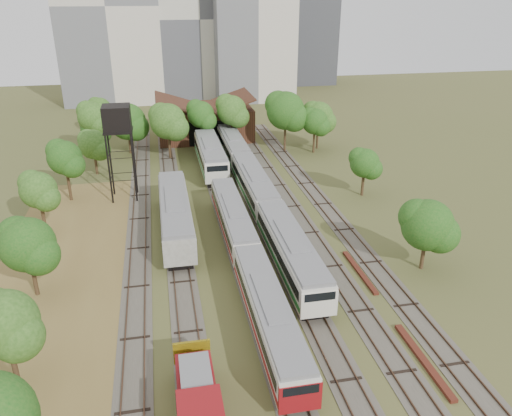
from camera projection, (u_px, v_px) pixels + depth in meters
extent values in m
plane|color=#475123|center=(301.00, 346.00, 36.75)|extent=(240.00, 240.00, 0.00)
cube|color=brown|center=(61.00, 311.00, 40.70)|extent=(14.00, 60.00, 0.04)
cube|color=#4C473D|center=(139.00, 219.00, 57.04)|extent=(2.60, 80.00, 0.06)
cube|color=#472D1E|center=(133.00, 219.00, 56.88)|extent=(0.08, 80.00, 0.14)
cube|color=#472D1E|center=(146.00, 218.00, 57.14)|extent=(0.08, 80.00, 0.14)
cube|color=#4C473D|center=(175.00, 216.00, 57.76)|extent=(2.60, 80.00, 0.06)
cube|color=#472D1E|center=(168.00, 216.00, 57.60)|extent=(0.08, 80.00, 0.14)
cube|color=#472D1E|center=(181.00, 215.00, 57.85)|extent=(0.08, 80.00, 0.14)
cube|color=#4C473D|center=(226.00, 212.00, 58.84)|extent=(2.60, 80.00, 0.06)
cube|color=#472D1E|center=(220.00, 212.00, 58.67)|extent=(0.08, 80.00, 0.14)
cube|color=#472D1E|center=(232.00, 211.00, 58.93)|extent=(0.08, 80.00, 0.14)
cube|color=#4C473D|center=(259.00, 209.00, 59.55)|extent=(2.60, 80.00, 0.06)
cube|color=#472D1E|center=(253.00, 209.00, 59.39)|extent=(0.08, 80.00, 0.14)
cube|color=#472D1E|center=(265.00, 208.00, 59.65)|extent=(0.08, 80.00, 0.14)
cube|color=#4C473D|center=(291.00, 207.00, 60.27)|extent=(2.60, 80.00, 0.06)
cube|color=#472D1E|center=(286.00, 206.00, 60.11)|extent=(0.08, 80.00, 0.14)
cube|color=#472D1E|center=(297.00, 205.00, 60.36)|extent=(0.08, 80.00, 0.14)
cube|color=#4C473D|center=(323.00, 204.00, 60.99)|extent=(2.60, 80.00, 0.06)
cube|color=#472D1E|center=(317.00, 204.00, 60.82)|extent=(0.08, 80.00, 0.14)
cube|color=#472D1E|center=(329.00, 203.00, 61.08)|extent=(0.08, 80.00, 0.14)
cube|color=black|center=(269.00, 330.00, 37.86)|extent=(1.99, 15.64, 0.72)
cube|color=silver|center=(269.00, 314.00, 37.26)|extent=(2.62, 17.00, 2.26)
cube|color=black|center=(269.00, 311.00, 37.15)|extent=(2.68, 15.64, 0.77)
cube|color=slate|center=(269.00, 299.00, 36.75)|extent=(2.41, 16.66, 0.32)
cube|color=maroon|center=(269.00, 321.00, 37.52)|extent=(2.68, 16.66, 0.41)
cube|color=maroon|center=(300.00, 398.00, 29.72)|extent=(2.66, 0.25, 2.03)
cube|color=black|center=(233.00, 230.00, 53.58)|extent=(1.99, 15.64, 0.72)
cube|color=silver|center=(233.00, 218.00, 52.99)|extent=(2.62, 17.00, 2.26)
cube|color=black|center=(233.00, 215.00, 52.88)|extent=(2.68, 15.64, 0.77)
cube|color=slate|center=(233.00, 207.00, 52.47)|extent=(2.41, 16.66, 0.32)
cube|color=maroon|center=(233.00, 223.00, 53.24)|extent=(2.68, 16.66, 0.41)
cube|color=black|center=(290.00, 267.00, 46.43)|extent=(2.20, 15.64, 0.80)
cube|color=silver|center=(291.00, 251.00, 45.77)|extent=(2.91, 17.00, 2.50)
cube|color=black|center=(291.00, 248.00, 45.65)|extent=(2.97, 15.64, 0.85)
cube|color=slate|center=(291.00, 237.00, 45.19)|extent=(2.67, 16.66, 0.36)
cube|color=#1B6E27|center=(290.00, 258.00, 46.05)|extent=(2.97, 16.66, 0.45)
cube|color=silver|center=(319.00, 304.00, 38.22)|extent=(2.95, 0.25, 2.25)
cube|color=black|center=(254.00, 197.00, 62.15)|extent=(2.20, 15.64, 0.80)
cube|color=silver|center=(254.00, 184.00, 61.49)|extent=(2.91, 17.00, 2.50)
cube|color=black|center=(254.00, 182.00, 61.37)|extent=(2.97, 15.64, 0.85)
cube|color=slate|center=(254.00, 173.00, 60.92)|extent=(2.67, 16.66, 0.36)
cube|color=#1B6E27|center=(254.00, 190.00, 61.77)|extent=(2.97, 16.66, 0.45)
cube|color=black|center=(233.00, 155.00, 77.87)|extent=(2.20, 15.64, 0.80)
cube|color=silver|center=(232.00, 145.00, 77.21)|extent=(2.91, 17.00, 2.50)
cube|color=black|center=(232.00, 143.00, 77.09)|extent=(2.97, 15.64, 0.85)
cube|color=slate|center=(232.00, 136.00, 76.64)|extent=(2.67, 16.66, 0.36)
cube|color=#1B6E27|center=(232.00, 149.00, 77.49)|extent=(2.97, 16.66, 0.45)
cube|color=black|center=(211.00, 167.00, 72.43)|extent=(2.44, 14.72, 0.89)
cube|color=silver|center=(210.00, 155.00, 71.70)|extent=(3.21, 16.00, 2.77)
cube|color=black|center=(210.00, 153.00, 71.56)|extent=(3.27, 14.72, 0.94)
cube|color=slate|center=(210.00, 144.00, 71.06)|extent=(2.96, 15.68, 0.40)
cube|color=#1B6E27|center=(211.00, 160.00, 72.01)|extent=(3.27, 15.68, 0.50)
cube|color=silver|center=(217.00, 174.00, 64.61)|extent=(3.25, 0.25, 2.49)
cube|color=black|center=(198.00, 407.00, 30.76)|extent=(2.05, 7.20, 0.84)
cube|color=maroon|center=(196.00, 384.00, 31.03)|extent=(2.33, 4.40, 1.40)
cube|color=black|center=(200.00, 411.00, 27.51)|extent=(2.56, 2.47, 0.84)
cube|color=gold|center=(192.00, 352.00, 33.88)|extent=(2.51, 0.20, 1.68)
cube|color=slate|center=(196.00, 374.00, 29.70)|extent=(1.86, 3.60, 0.19)
cube|color=black|center=(176.00, 228.00, 53.83)|extent=(2.34, 16.56, 0.85)
cube|color=gray|center=(175.00, 214.00, 53.13)|extent=(3.08, 18.00, 2.66)
cube|color=black|center=(175.00, 211.00, 53.00)|extent=(3.14, 16.56, 0.90)
cube|color=slate|center=(174.00, 201.00, 52.52)|extent=(2.84, 17.64, 0.38)
cylinder|color=black|center=(109.00, 170.00, 59.65)|extent=(0.21, 0.21, 8.57)
cylinder|color=black|center=(134.00, 169.00, 60.17)|extent=(0.21, 0.21, 8.57)
cylinder|color=black|center=(111.00, 163.00, 62.25)|extent=(0.21, 0.21, 8.57)
cylinder|color=black|center=(134.00, 161.00, 62.77)|extent=(0.21, 0.21, 8.57)
cube|color=black|center=(118.00, 131.00, 59.45)|extent=(3.37, 3.37, 0.20)
cube|color=black|center=(117.00, 118.00, 58.83)|extent=(3.21, 3.21, 2.89)
cube|color=#592519|center=(423.00, 360.00, 35.11)|extent=(0.53, 7.96, 0.27)
cube|color=#592519|center=(360.00, 272.00, 46.15)|extent=(0.48, 7.62, 0.25)
cube|color=#391F15|center=(205.00, 122.00, 87.57)|extent=(16.00, 11.00, 5.50)
cube|color=#391F15|center=(181.00, 104.00, 85.51)|extent=(8.45, 11.55, 2.96)
cube|color=#391F15|center=(227.00, 102.00, 86.95)|extent=(8.45, 11.55, 2.96)
cube|color=black|center=(208.00, 133.00, 82.90)|extent=(6.40, 0.15, 4.12)
cylinder|color=#382616|center=(13.00, 360.00, 32.61)|extent=(0.36, 0.36, 3.72)
sphere|color=#165015|center=(4.00, 323.00, 31.46)|extent=(4.35, 4.35, 4.35)
cylinder|color=#382616|center=(34.00, 275.00, 42.15)|extent=(0.36, 0.36, 3.81)
sphere|color=#165015|center=(27.00, 245.00, 40.97)|extent=(4.56, 4.56, 4.56)
cylinder|color=#382616|center=(43.00, 217.00, 52.90)|extent=(0.36, 0.36, 3.94)
sphere|color=#165015|center=(38.00, 190.00, 51.68)|extent=(3.84, 3.84, 3.84)
cylinder|color=#382616|center=(69.00, 184.00, 61.38)|extent=(0.36, 0.36, 4.34)
sphere|color=#165015|center=(65.00, 158.00, 60.03)|extent=(4.15, 4.15, 4.15)
cylinder|color=#382616|center=(96.00, 163.00, 70.38)|extent=(0.36, 0.36, 3.42)
sphere|color=#165015|center=(93.00, 144.00, 69.32)|extent=(4.10, 4.10, 4.10)
cylinder|color=#382616|center=(97.00, 145.00, 78.30)|extent=(0.36, 0.36, 3.43)
sphere|color=#165015|center=(95.00, 129.00, 77.24)|extent=(4.34, 4.34, 4.34)
cylinder|color=#382616|center=(102.00, 125.00, 89.49)|extent=(0.36, 0.36, 3.69)
sphere|color=#165015|center=(100.00, 109.00, 88.34)|extent=(4.06, 4.06, 4.06)
cylinder|color=#382616|center=(96.00, 141.00, 77.66)|extent=(0.36, 0.36, 4.88)
sphere|color=#165015|center=(93.00, 117.00, 76.15)|extent=(4.57, 4.57, 4.57)
cylinder|color=#382616|center=(130.00, 141.00, 79.37)|extent=(0.36, 0.36, 4.04)
sphere|color=#165015|center=(128.00, 122.00, 78.11)|extent=(5.75, 5.75, 5.75)
cylinder|color=#382616|center=(169.00, 144.00, 76.84)|extent=(0.36, 0.36, 4.57)
sphere|color=#165015|center=(168.00, 121.00, 75.42)|extent=(5.44, 5.44, 5.44)
cylinder|color=#382616|center=(202.00, 137.00, 80.13)|extent=(0.36, 0.36, 4.74)
sphere|color=#165015|center=(201.00, 115.00, 78.66)|extent=(4.23, 4.23, 4.23)
cylinder|color=#382616|center=(232.00, 134.00, 81.33)|extent=(0.36, 0.36, 5.02)
sphere|color=#165015|center=(232.00, 110.00, 79.77)|extent=(4.77, 4.77, 4.77)
cylinder|color=#382616|center=(285.00, 135.00, 80.38)|extent=(0.36, 0.36, 5.16)
sphere|color=#165015|center=(286.00, 111.00, 78.78)|extent=(6.04, 6.04, 6.04)
cylinder|color=#382616|center=(317.00, 136.00, 81.80)|extent=(0.36, 0.36, 4.17)
sphere|color=#165015|center=(318.00, 117.00, 80.51)|extent=(4.81, 4.81, 4.81)
cylinder|color=#382616|center=(423.00, 252.00, 46.27)|extent=(0.36, 0.36, 3.54)
sphere|color=#165015|center=(427.00, 225.00, 45.18)|extent=(4.74, 4.74, 4.74)
cylinder|color=#382616|center=(363.00, 183.00, 63.04)|extent=(0.36, 0.36, 3.39)
sphere|color=#165015|center=(365.00, 163.00, 62.00)|extent=(3.67, 3.67, 3.67)
cylinder|color=#382616|center=(314.00, 140.00, 79.76)|extent=(0.36, 0.36, 3.98)
sphere|color=#165015|center=(315.00, 121.00, 78.53)|extent=(4.11, 4.11, 4.11)
cube|color=beige|center=(108.00, 5.00, 110.45)|extent=(22.00, 16.00, 42.00)
cube|color=beige|center=(196.00, 18.00, 119.73)|extent=(20.00, 18.00, 36.00)
cube|color=#3E3F45|center=(311.00, 30.00, 136.06)|extent=(12.00, 12.00, 28.00)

